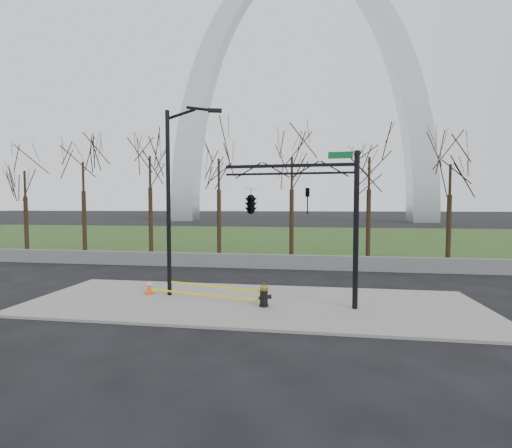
# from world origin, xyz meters

# --- Properties ---
(ground) EXTENTS (500.00, 500.00, 0.00)m
(ground) POSITION_xyz_m (0.00, 0.00, 0.00)
(ground) COLOR black
(ground) RESTS_ON ground
(sidewalk) EXTENTS (18.00, 6.00, 0.10)m
(sidewalk) POSITION_xyz_m (0.00, 0.00, 0.05)
(sidewalk) COLOR slate
(sidewalk) RESTS_ON ground
(grass_strip) EXTENTS (120.00, 40.00, 0.06)m
(grass_strip) POSITION_xyz_m (0.00, 30.00, 0.03)
(grass_strip) COLOR #253A15
(grass_strip) RESTS_ON ground
(guardrail) EXTENTS (60.00, 0.30, 0.90)m
(guardrail) POSITION_xyz_m (0.00, 8.00, 0.45)
(guardrail) COLOR #59595B
(guardrail) RESTS_ON ground
(gateway_arch) EXTENTS (66.00, 6.00, 65.00)m
(gateway_arch) POSITION_xyz_m (0.00, 75.00, 32.50)
(gateway_arch) COLOR #B7B9BE
(gateway_arch) RESTS_ON ground
(tree_row) EXTENTS (37.12, 4.00, 8.54)m
(tree_row) POSITION_xyz_m (-4.44, 12.00, 4.27)
(tree_row) COLOR black
(tree_row) RESTS_ON ground
(fire_hydrant) EXTENTS (0.55, 0.36, 0.88)m
(fire_hydrant) POSITION_xyz_m (0.59, -0.55, 0.51)
(fire_hydrant) COLOR black
(fire_hydrant) RESTS_ON sidewalk
(traffic_cone) EXTENTS (0.42, 0.42, 0.64)m
(traffic_cone) POSITION_xyz_m (-4.64, 0.59, 0.42)
(traffic_cone) COLOR #FF3E0D
(traffic_cone) RESTS_ON sidewalk
(street_light) EXTENTS (2.35, 0.77, 8.21)m
(street_light) POSITION_xyz_m (-3.47, 0.61, 4.69)
(street_light) COLOR black
(street_light) RESTS_ON ground
(traffic_signal_mast) EXTENTS (5.10, 2.50, 6.00)m
(traffic_signal_mast) POSITION_xyz_m (0.77, -0.19, 4.15)
(traffic_signal_mast) COLOR black
(traffic_signal_mast) RESTS_ON ground
(caution_tape) EXTENTS (5.22, 1.16, 0.45)m
(caution_tape) POSITION_xyz_m (-1.82, 0.01, 0.48)
(caution_tape) COLOR yellow
(caution_tape) RESTS_ON ground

